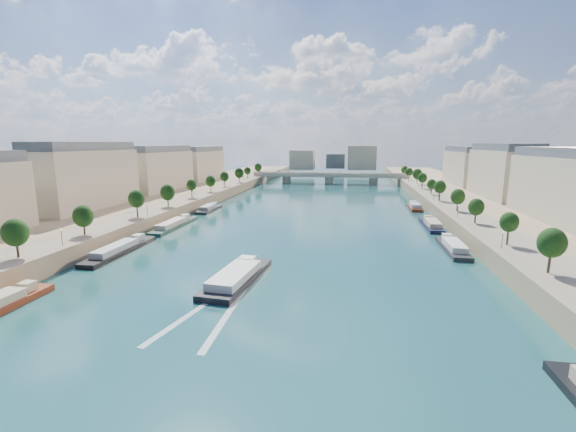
% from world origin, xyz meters
% --- Properties ---
extents(ground, '(700.00, 700.00, 0.00)m').
position_xyz_m(ground, '(0.00, 100.00, 0.00)').
color(ground, '#0B2F33').
rests_on(ground, ground).
extents(quay_left, '(44.00, 520.00, 5.00)m').
position_xyz_m(quay_left, '(-72.00, 100.00, 2.50)').
color(quay_left, '#9E8460').
rests_on(quay_left, ground).
extents(quay_right, '(44.00, 520.00, 5.00)m').
position_xyz_m(quay_right, '(72.00, 100.00, 2.50)').
color(quay_right, '#9E8460').
rests_on(quay_right, ground).
extents(pave_left, '(14.00, 520.00, 0.10)m').
position_xyz_m(pave_left, '(-57.00, 100.00, 5.05)').
color(pave_left, gray).
rests_on(pave_left, quay_left).
extents(pave_right, '(14.00, 520.00, 0.10)m').
position_xyz_m(pave_right, '(57.00, 100.00, 5.05)').
color(pave_right, gray).
rests_on(pave_right, quay_right).
extents(trees_left, '(4.80, 268.80, 8.26)m').
position_xyz_m(trees_left, '(-55.00, 102.00, 10.48)').
color(trees_left, '#382B1E').
rests_on(trees_left, ground).
extents(trees_right, '(4.80, 268.80, 8.26)m').
position_xyz_m(trees_right, '(55.00, 110.00, 10.48)').
color(trees_right, '#382B1E').
rests_on(trees_right, ground).
extents(lamps_left, '(0.36, 200.36, 4.28)m').
position_xyz_m(lamps_left, '(-52.50, 90.00, 7.78)').
color(lamps_left, black).
rests_on(lamps_left, ground).
extents(lamps_right, '(0.36, 200.36, 4.28)m').
position_xyz_m(lamps_right, '(52.50, 105.00, 7.78)').
color(lamps_right, black).
rests_on(lamps_right, ground).
extents(buildings_left, '(16.00, 226.00, 23.20)m').
position_xyz_m(buildings_left, '(-85.00, 112.00, 16.45)').
color(buildings_left, '#C0AE94').
rests_on(buildings_left, ground).
extents(buildings_right, '(16.00, 226.00, 23.20)m').
position_xyz_m(buildings_right, '(85.00, 112.00, 16.45)').
color(buildings_right, '#C0AE94').
rests_on(buildings_right, ground).
extents(skyline, '(79.00, 42.00, 22.00)m').
position_xyz_m(skyline, '(3.19, 319.52, 14.66)').
color(skyline, '#C0AE94').
rests_on(skyline, ground).
extents(bridge, '(112.00, 12.00, 8.15)m').
position_xyz_m(bridge, '(0.00, 234.38, 5.08)').
color(bridge, '#C1B79E').
rests_on(bridge, ground).
extents(tour_barge, '(9.84, 26.72, 3.67)m').
position_xyz_m(tour_barge, '(-7.25, 26.44, 0.96)').
color(tour_barge, black).
rests_on(tour_barge, ground).
extents(wake, '(10.74, 26.02, 0.04)m').
position_xyz_m(wake, '(-7.25, 9.80, 0.02)').
color(wake, silver).
rests_on(wake, ground).
extents(moored_barges_left, '(5.00, 158.29, 3.60)m').
position_xyz_m(moored_barges_left, '(-45.50, 40.79, 0.84)').
color(moored_barges_left, '#1B253C').
rests_on(moored_barges_left, ground).
extents(moored_barges_right, '(5.00, 164.11, 3.60)m').
position_xyz_m(moored_barges_right, '(45.50, 61.65, 0.84)').
color(moored_barges_right, black).
rests_on(moored_barges_right, ground).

